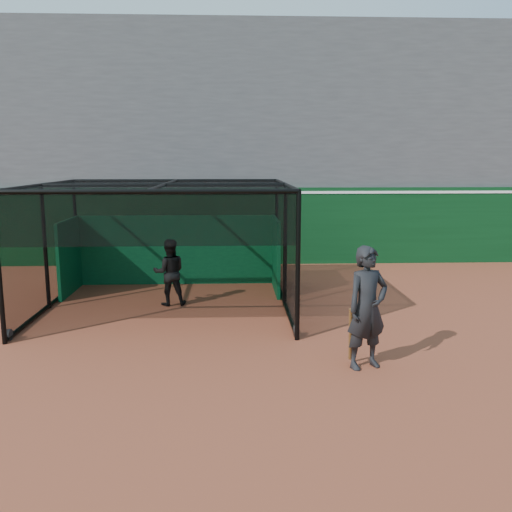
{
  "coord_description": "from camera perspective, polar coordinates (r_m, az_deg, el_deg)",
  "views": [
    {
      "loc": [
        0.66,
        -9.17,
        3.4
      ],
      "look_at": [
        1.13,
        2.0,
        1.4
      ],
      "focal_mm": 38.0,
      "sensor_mm": 36.0,
      "label": 1
    }
  ],
  "objects": [
    {
      "name": "ground",
      "position": [
        9.8,
        -6.24,
        -10.22
      ],
      "size": [
        120.0,
        120.0,
        0.0
      ],
      "primitive_type": "plane",
      "color": "brown",
      "rests_on": "ground"
    },
    {
      "name": "outfield_wall",
      "position": [
        17.8,
        -4.55,
        3.29
      ],
      "size": [
        50.0,
        0.5,
        2.5
      ],
      "color": "#093415",
      "rests_on": "ground"
    },
    {
      "name": "grandstand",
      "position": [
        21.48,
        -4.31,
        12.98
      ],
      "size": [
        50.0,
        7.85,
        8.95
      ],
      "color": "#4C4C4F",
      "rests_on": "ground"
    },
    {
      "name": "batting_cage",
      "position": [
        12.62,
        -9.42,
        0.94
      ],
      "size": [
        5.58,
        5.07,
        2.83
      ],
      "color": "black",
      "rests_on": "ground"
    },
    {
      "name": "batter",
      "position": [
        12.88,
        -9.1,
        -1.7
      ],
      "size": [
        0.85,
        0.71,
        1.57
      ],
      "primitive_type": "imported",
      "rotation": [
        0.0,
        0.0,
        3.31
      ],
      "color": "black",
      "rests_on": "ground"
    },
    {
      "name": "on_deck_player",
      "position": [
        9.04,
        11.62,
        -5.37
      ],
      "size": [
        0.87,
        0.72,
        2.03
      ],
      "color": "black",
      "rests_on": "ground"
    }
  ]
}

